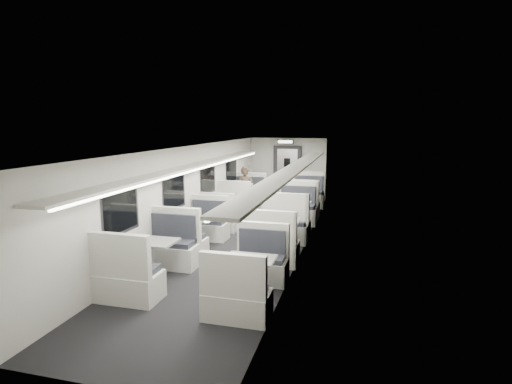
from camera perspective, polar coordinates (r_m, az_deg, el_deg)
The scene contains 19 objects.
room at distance 10.06m, azimuth -1.40°, elevation -0.32°, with size 3.24×12.24×2.64m.
booth_left_a at distance 13.37m, azimuth -1.93°, elevation -1.23°, with size 1.13×2.30×1.23m.
booth_left_b at distance 11.93m, azimuth -4.04°, elevation -2.82°, with size 1.01×2.05×1.10m.
booth_left_c at distance 9.74m, azimuth -8.54°, elevation -5.75°, with size 1.03×2.09×1.12m.
booth_left_d at distance 7.90m, azimuth -14.65°, elevation -9.42°, with size 1.12×2.28×1.22m.
booth_right_a at distance 13.59m, azimuth 6.97°, elevation -1.09°, with size 1.15×2.33×1.25m.
booth_right_b at distance 11.12m, azimuth 5.23°, elevation -3.48°, with size 1.16×2.36×1.26m.
booth_right_c at distance 9.35m, azimuth 3.38°, elevation -6.12°, with size 1.11×2.26×1.21m.
booth_right_d at distance 6.96m, azimuth -0.85°, elevation -12.10°, with size 1.02×2.06×1.10m.
passenger at distance 12.94m, azimuth -1.58°, elevation 0.16°, with size 0.58×0.38×1.60m, color black.
window_a at distance 13.69m, azimuth -3.52°, elevation 2.99°, with size 0.02×1.18×0.84m, color black.
window_b at distance 11.63m, azimuth -6.85°, elevation 1.73°, with size 0.02×1.18×0.84m, color black.
window_c at distance 9.64m, azimuth -11.59°, elevation -0.06°, with size 0.02×1.18×0.84m, color black.
window_d at distance 7.76m, azimuth -18.71°, elevation -2.75°, with size 0.02×1.18×0.84m, color black.
luggage_rack_left at distance 10.09m, azimuth -8.72°, elevation 3.71°, with size 0.46×10.40×0.09m.
luggage_rack_right at distance 9.40m, azimuth 5.40°, elevation 3.34°, with size 0.46×10.40×0.09m.
vestibule_door at distance 15.81m, azimuth 4.49°, elevation 2.76°, with size 1.10×0.13×2.10m.
exit_sign at distance 15.23m, azimuth 4.23°, elevation 7.18°, with size 0.62×0.12×0.16m.
wall_notice at distance 15.64m, azimuth 7.22°, elevation 4.33°, with size 0.32×0.02×0.40m, color white.
Camera 1 is at (2.71, -9.53, 2.96)m, focal length 28.00 mm.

